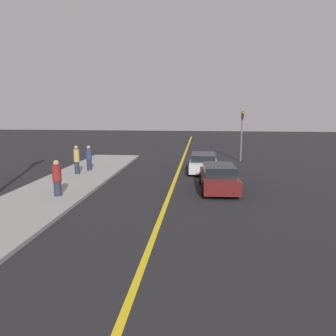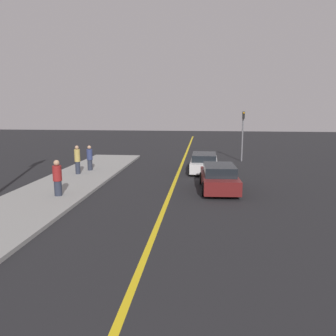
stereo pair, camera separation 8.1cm
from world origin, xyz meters
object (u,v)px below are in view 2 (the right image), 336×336
object	(u,v)px
car_ahead_center	(204,162)
traffic_light	(243,131)
pedestrian_by_sign	(90,158)
pedestrian_mid_group	(57,178)
pedestrian_far_standing	(77,160)
car_near_right_lane	(219,178)

from	to	relation	value
car_ahead_center	traffic_light	world-z (taller)	traffic_light
car_ahead_center	traffic_light	bearing A→B (deg)	57.26
car_ahead_center	pedestrian_by_sign	size ratio (longest dim) A/B	2.64
pedestrian_mid_group	pedestrian_by_sign	distance (m)	6.40
pedestrian_mid_group	pedestrian_by_sign	xyz separation A→B (m)	(-0.69, 6.36, -0.02)
car_ahead_center	traffic_light	distance (m)	5.78
pedestrian_mid_group	traffic_light	bearing A→B (deg)	50.89
pedestrian_far_standing	pedestrian_by_sign	size ratio (longest dim) A/B	1.08
pedestrian_mid_group	pedestrian_by_sign	world-z (taller)	pedestrian_mid_group
pedestrian_far_standing	pedestrian_by_sign	world-z (taller)	pedestrian_far_standing
car_ahead_center	pedestrian_mid_group	distance (m)	10.17
pedestrian_mid_group	pedestrian_by_sign	size ratio (longest dim) A/B	1.03
pedestrian_mid_group	car_near_right_lane	bearing A→B (deg)	17.90
pedestrian_far_standing	pedestrian_mid_group	bearing A→B (deg)	-78.58
car_near_right_lane	car_ahead_center	xyz separation A→B (m)	(-0.78, 5.06, -0.05)
pedestrian_by_sign	traffic_light	size ratio (longest dim) A/B	0.42
car_ahead_center	pedestrian_by_sign	world-z (taller)	pedestrian_by_sign
car_ahead_center	pedestrian_by_sign	xyz separation A→B (m)	(-7.53, -1.16, 0.36)
car_ahead_center	pedestrian_mid_group	bearing A→B (deg)	-131.78
car_ahead_center	pedestrian_far_standing	size ratio (longest dim) A/B	2.43
car_near_right_lane	pedestrian_far_standing	bearing A→B (deg)	160.17
car_near_right_lane	pedestrian_mid_group	distance (m)	8.00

